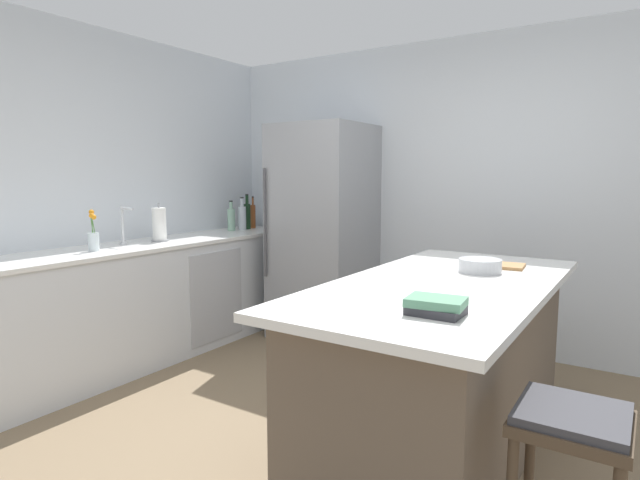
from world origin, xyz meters
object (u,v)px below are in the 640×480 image
at_px(kitchen_island, 442,368).
at_px(sink_faucet, 124,225).
at_px(bar_stool, 570,446).
at_px(vinegar_bottle, 253,216).
at_px(paper_towel_roll, 159,225).
at_px(flower_vase, 93,237).
at_px(cookbook_stack, 436,306).
at_px(refrigerator, 323,232).
at_px(soda_bottle, 242,217).
at_px(syrup_bottle, 271,219).
at_px(mixing_bowl, 480,266).
at_px(cutting_board, 492,265).
at_px(gin_bottle, 231,219).
at_px(wine_bottle, 247,215).

relative_size(kitchen_island, sink_faucet, 6.94).
xyz_separation_m(bar_stool, vinegar_bottle, (-3.24, 2.19, 0.49)).
xyz_separation_m(paper_towel_roll, vinegar_bottle, (-0.06, 1.23, -0.01)).
bearing_deg(flower_vase, cookbook_stack, -6.05).
bearing_deg(vinegar_bottle, paper_towel_roll, -87.32).
bearing_deg(refrigerator, soda_bottle, -173.58).
distance_m(syrup_bottle, mixing_bowl, 2.77).
bearing_deg(cutting_board, refrigerator, 154.34).
relative_size(refrigerator, sink_faucet, 6.37).
bearing_deg(mixing_bowl, cutting_board, 88.14).
height_order(syrup_bottle, soda_bottle, soda_bottle).
height_order(soda_bottle, cutting_board, soda_bottle).
bearing_deg(cutting_board, syrup_bottle, 157.65).
xyz_separation_m(kitchen_island, gin_bottle, (-2.57, 1.20, 0.58)).
relative_size(syrup_bottle, wine_bottle, 0.68).
height_order(vinegar_bottle, mixing_bowl, vinegar_bottle).
bearing_deg(cutting_board, soda_bottle, 164.37).
height_order(wine_bottle, cookbook_stack, wine_bottle).
relative_size(bar_stool, flower_vase, 2.36).
distance_m(refrigerator, bar_stool, 3.16).
height_order(refrigerator, vinegar_bottle, refrigerator).
xyz_separation_m(paper_towel_roll, cutting_board, (2.58, 0.31, -0.13)).
xyz_separation_m(flower_vase, vinegar_bottle, (-0.11, 1.85, 0.03)).
bearing_deg(soda_bottle, sink_faucet, -90.56).
relative_size(kitchen_island, vinegar_bottle, 6.46).
distance_m(refrigerator, wine_bottle, 0.91).
bearing_deg(vinegar_bottle, mixing_bowl, -23.78).
relative_size(flower_vase, cookbook_stack, 1.26).
distance_m(syrup_bottle, cookbook_stack, 3.41).
distance_m(kitchen_island, soda_bottle, 2.91).
bearing_deg(flower_vase, sink_faucet, 106.68).
relative_size(kitchen_island, mixing_bowl, 8.95).
xyz_separation_m(sink_faucet, mixing_bowl, (2.62, 0.37, -0.12)).
relative_size(sink_faucet, soda_bottle, 0.93).
height_order(vinegar_bottle, gin_bottle, vinegar_bottle).
xyz_separation_m(syrup_bottle, cutting_board, (2.48, -1.02, -0.09)).
xyz_separation_m(syrup_bottle, vinegar_bottle, (-0.16, -0.10, 0.03)).
height_order(soda_bottle, mixing_bowl, soda_bottle).
height_order(bar_stool, mixing_bowl, mixing_bowl).
distance_m(refrigerator, cookbook_stack, 2.74).
height_order(kitchen_island, refrigerator, refrigerator).
bearing_deg(refrigerator, cookbook_stack, -48.10).
bearing_deg(kitchen_island, flower_vase, -171.78).
bearing_deg(syrup_bottle, flower_vase, -91.43).
bearing_deg(refrigerator, bar_stool, -41.97).
bearing_deg(flower_vase, gin_bottle, 94.62).
height_order(paper_towel_roll, gin_bottle, paper_towel_roll).
xyz_separation_m(vinegar_bottle, cookbook_stack, (2.74, -2.13, -0.09)).
xyz_separation_m(soda_bottle, mixing_bowl, (2.61, -0.97, -0.09)).
bearing_deg(refrigerator, mixing_bowl, -31.78).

